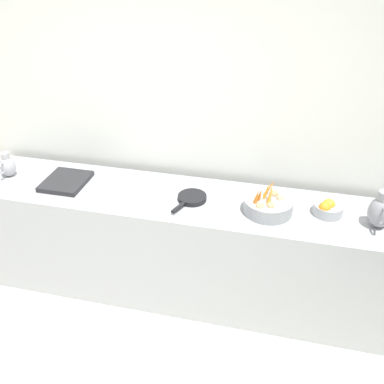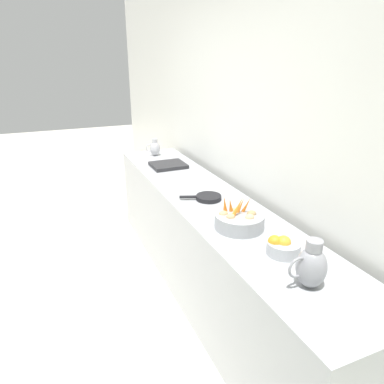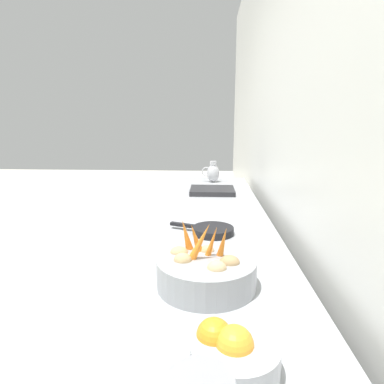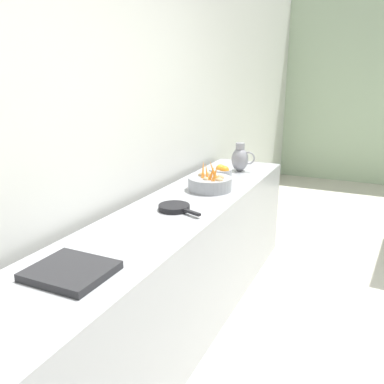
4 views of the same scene
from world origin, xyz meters
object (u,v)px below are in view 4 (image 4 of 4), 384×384
(metal_pitcher_tall, at_px, (240,158))
(skillet_on_counter, at_px, (175,207))
(orange_bowl, at_px, (221,172))
(vegetable_colander, at_px, (210,183))

(metal_pitcher_tall, bearing_deg, skillet_on_counter, -91.34)
(orange_bowl, xyz_separation_m, metal_pitcher_tall, (0.06, 0.30, 0.07))
(skillet_on_counter, bearing_deg, metal_pitcher_tall, 88.66)
(metal_pitcher_tall, relative_size, skillet_on_counter, 0.79)
(vegetable_colander, height_order, skillet_on_counter, vegetable_colander)
(orange_bowl, distance_m, skillet_on_counter, 0.91)
(vegetable_colander, bearing_deg, skillet_on_counter, -92.68)
(skillet_on_counter, bearing_deg, orange_bowl, 92.23)
(vegetable_colander, relative_size, skillet_on_counter, 1.02)
(vegetable_colander, distance_m, skillet_on_counter, 0.53)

